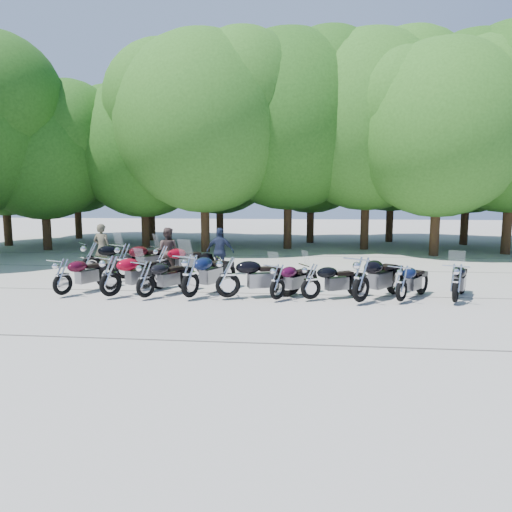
# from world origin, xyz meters

# --- Properties ---
(ground) EXTENTS (90.00, 90.00, 0.00)m
(ground) POSITION_xyz_m (0.00, 0.00, 0.00)
(ground) COLOR #9F998F
(ground) RESTS_ON ground
(tree_0) EXTENTS (7.50, 7.50, 9.21)m
(tree_0) POSITION_xyz_m (-15.42, 12.98, 5.45)
(tree_0) COLOR #3A2614
(tree_0) RESTS_ON ground
(tree_1) EXTENTS (6.97, 6.97, 8.55)m
(tree_1) POSITION_xyz_m (-12.04, 11.24, 5.06)
(tree_1) COLOR #3A2614
(tree_1) RESTS_ON ground
(tree_2) EXTENTS (7.31, 7.31, 8.97)m
(tree_2) POSITION_xyz_m (-7.25, 12.84, 5.31)
(tree_2) COLOR #3A2614
(tree_2) RESTS_ON ground
(tree_3) EXTENTS (8.70, 8.70, 10.67)m
(tree_3) POSITION_xyz_m (-3.57, 11.24, 6.32)
(tree_3) COLOR #3A2614
(tree_3) RESTS_ON ground
(tree_4) EXTENTS (9.13, 9.13, 11.20)m
(tree_4) POSITION_xyz_m (0.54, 13.09, 6.64)
(tree_4) COLOR #3A2614
(tree_4) RESTS_ON ground
(tree_5) EXTENTS (9.04, 9.04, 11.10)m
(tree_5) POSITION_xyz_m (4.61, 13.20, 6.57)
(tree_5) COLOR #3A2614
(tree_5) RESTS_ON ground
(tree_6) EXTENTS (8.00, 8.00, 9.82)m
(tree_6) POSITION_xyz_m (7.55, 10.82, 5.81)
(tree_6) COLOR #3A2614
(tree_6) RESTS_ON ground
(tree_9) EXTENTS (7.59, 7.59, 9.32)m
(tree_9) POSITION_xyz_m (-13.53, 17.59, 5.52)
(tree_9) COLOR #3A2614
(tree_9) RESTS_ON ground
(tree_10) EXTENTS (7.78, 7.78, 9.55)m
(tree_10) POSITION_xyz_m (-8.29, 16.97, 5.66)
(tree_10) COLOR #3A2614
(tree_10) RESTS_ON ground
(tree_11) EXTENTS (7.56, 7.56, 9.28)m
(tree_11) POSITION_xyz_m (-3.76, 16.43, 5.49)
(tree_11) COLOR #3A2614
(tree_11) RESTS_ON ground
(tree_12) EXTENTS (7.88, 7.88, 9.67)m
(tree_12) POSITION_xyz_m (1.80, 16.47, 5.72)
(tree_12) COLOR #3A2614
(tree_12) RESTS_ON ground
(tree_13) EXTENTS (8.31, 8.31, 10.20)m
(tree_13) POSITION_xyz_m (6.69, 17.47, 6.04)
(tree_13) COLOR #3A2614
(tree_13) RESTS_ON ground
(tree_14) EXTENTS (8.02, 8.02, 9.84)m
(tree_14) POSITION_xyz_m (10.68, 16.09, 5.83)
(tree_14) COLOR #3A2614
(tree_14) RESTS_ON ground
(motorcycle_0) EXTENTS (1.47, 2.26, 1.23)m
(motorcycle_0) POSITION_xyz_m (-5.33, 0.48, 0.61)
(motorcycle_0) COLOR #3B0818
(motorcycle_0) RESTS_ON ground
(motorcycle_1) EXTENTS (1.92, 2.40, 1.35)m
(motorcycle_1) POSITION_xyz_m (-3.91, 0.42, 0.68)
(motorcycle_1) COLOR #9E051C
(motorcycle_1) RESTS_ON ground
(motorcycle_2) EXTENTS (1.67, 2.15, 1.20)m
(motorcycle_2) POSITION_xyz_m (-2.91, 0.39, 0.60)
(motorcycle_2) COLOR black
(motorcycle_2) RESTS_ON ground
(motorcycle_3) EXTENTS (1.71, 2.58, 1.41)m
(motorcycle_3) POSITION_xyz_m (-1.69, 0.50, 0.70)
(motorcycle_3) COLOR #0C1536
(motorcycle_3) RESTS_ON ground
(motorcycle_4) EXTENTS (2.49, 1.52, 1.35)m
(motorcycle_4) POSITION_xyz_m (-0.67, 0.59, 0.67)
(motorcycle_4) COLOR black
(motorcycle_4) RESTS_ON ground
(motorcycle_5) EXTENTS (1.71, 1.99, 1.15)m
(motorcycle_5) POSITION_xyz_m (0.67, 0.53, 0.57)
(motorcycle_5) COLOR #340721
(motorcycle_5) RESTS_ON ground
(motorcycle_6) EXTENTS (2.12, 1.49, 1.16)m
(motorcycle_6) POSITION_xyz_m (1.56, 0.64, 0.58)
(motorcycle_6) COLOR black
(motorcycle_6) RESTS_ON ground
(motorcycle_7) EXTENTS (2.18, 2.44, 1.42)m
(motorcycle_7) POSITION_xyz_m (2.85, 0.39, 0.71)
(motorcycle_7) COLOR black
(motorcycle_7) RESTS_ON ground
(motorcycle_8) EXTENTS (1.66, 2.04, 1.15)m
(motorcycle_8) POSITION_xyz_m (3.93, 0.63, 0.58)
(motorcycle_8) COLOR #0C1435
(motorcycle_8) RESTS_ON ground
(motorcycle_9) EXTENTS (1.47, 2.22, 1.21)m
(motorcycle_9) POSITION_xyz_m (5.31, 0.66, 0.61)
(motorcycle_9) COLOR black
(motorcycle_9) RESTS_ON ground
(motorcycle_10) EXTENTS (2.39, 2.27, 1.43)m
(motorcycle_10) POSITION_xyz_m (-5.82, 3.26, 0.71)
(motorcycle_10) COLOR black
(motorcycle_10) RESTS_ON ground
(motorcycle_11) EXTENTS (2.00, 2.52, 1.42)m
(motorcycle_11) POSITION_xyz_m (-4.59, 3.07, 0.71)
(motorcycle_11) COLOR #3C080F
(motorcycle_11) RESTS_ON ground
(motorcycle_12) EXTENTS (2.20, 2.09, 1.32)m
(motorcycle_12) POSITION_xyz_m (-3.37, 3.33, 0.66)
(motorcycle_12) COLOR maroon
(motorcycle_12) RESTS_ON ground
(rider_0) EXTENTS (0.70, 0.49, 1.81)m
(rider_0) POSITION_xyz_m (-6.05, 4.67, 0.90)
(rider_0) COLOR #504A39
(rider_0) RESTS_ON ground
(rider_1) EXTENTS (0.86, 0.69, 1.70)m
(rider_1) POSITION_xyz_m (-3.51, 4.44, 0.85)
(rider_1) COLOR #4D3C37
(rider_1) RESTS_ON ground
(rider_2) EXTENTS (1.03, 0.48, 1.71)m
(rider_2) POSITION_xyz_m (-1.57, 4.41, 0.85)
(rider_2) COLOR #1F2842
(rider_2) RESTS_ON ground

